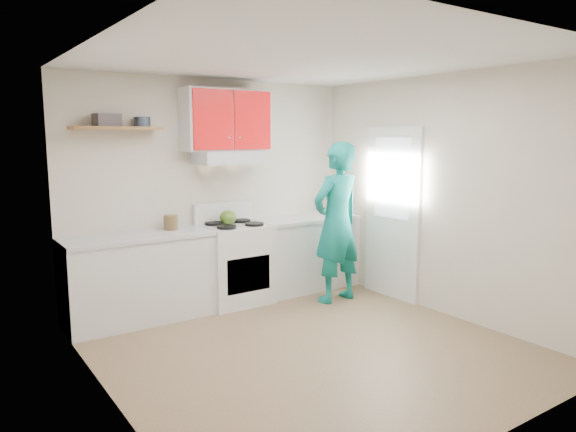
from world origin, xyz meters
TOP-DOWN VIEW (x-y plane):
  - floor at (0.00, 0.00)m, footprint 3.80×3.80m
  - ceiling at (0.00, 0.00)m, footprint 3.60×3.80m
  - back_wall at (0.00, 1.90)m, footprint 3.60×0.04m
  - front_wall at (0.00, -1.90)m, footprint 3.60×0.04m
  - left_wall at (-1.80, 0.00)m, footprint 0.04×3.80m
  - right_wall at (1.80, 0.00)m, footprint 0.04×3.80m
  - door at (1.78, 0.70)m, footprint 0.05×0.85m
  - door_glass at (1.75, 0.70)m, footprint 0.01×0.55m
  - counter_left at (-1.04, 1.60)m, footprint 1.52×0.60m
  - counter_right at (1.14, 1.60)m, footprint 1.32×0.60m
  - stove at (0.10, 1.57)m, footprint 0.76×0.65m
  - range_hood at (0.10, 1.68)m, footprint 0.76×0.44m
  - upper_cabinets at (0.10, 1.73)m, footprint 1.02×0.33m
  - shelf at (-1.15, 1.75)m, footprint 0.90×0.30m
  - books at (-1.24, 1.75)m, footprint 0.26×0.20m
  - tin at (-0.87, 1.78)m, footprint 0.21×0.21m
  - kettle at (0.07, 1.67)m, footprint 0.25×0.25m
  - crock at (-0.63, 1.69)m, footprint 0.18×0.18m
  - cutting_board at (0.83, 1.58)m, footprint 0.28×0.22m
  - silicone_mat at (1.52, 1.58)m, footprint 0.31×0.28m
  - person at (1.12, 0.95)m, footprint 0.72×0.51m

SIDE VIEW (x-z plane):
  - floor at x=0.00m, z-range 0.00..0.00m
  - counter_left at x=-1.04m, z-range 0.00..0.90m
  - counter_right at x=1.14m, z-range 0.00..0.90m
  - stove at x=0.10m, z-range 0.00..0.92m
  - silicone_mat at x=1.52m, z-range 0.90..0.91m
  - cutting_board at x=0.83m, z-range 0.90..0.92m
  - person at x=1.12m, z-range 0.00..1.88m
  - crock at x=-0.63m, z-range 0.90..1.08m
  - kettle at x=0.07m, z-range 0.92..1.09m
  - door at x=1.78m, z-range 0.00..2.05m
  - back_wall at x=0.00m, z-range 0.00..2.60m
  - front_wall at x=0.00m, z-range 0.00..2.60m
  - left_wall at x=-1.80m, z-range 0.00..2.60m
  - right_wall at x=1.80m, z-range 0.00..2.60m
  - door_glass at x=1.75m, z-range 0.98..1.92m
  - range_hood at x=0.10m, z-range 1.62..1.77m
  - shelf at x=-1.15m, z-range 2.00..2.04m
  - tin at x=-0.87m, z-range 2.04..2.14m
  - books at x=-1.24m, z-range 2.04..2.17m
  - upper_cabinets at x=0.10m, z-range 1.77..2.47m
  - ceiling at x=0.00m, z-range 2.58..2.62m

